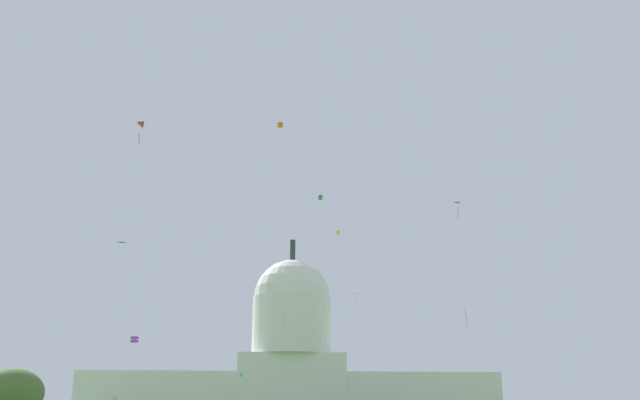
{
  "coord_description": "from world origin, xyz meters",
  "views": [
    {
      "loc": [
        -1.26,
        -36.49,
        3.16
      ],
      "look_at": [
        5.72,
        65.33,
        35.75
      ],
      "focal_mm": 39.41,
      "sensor_mm": 36.0,
      "label": 1
    }
  ],
  "objects_px": {
    "kite_cyan_low": "(241,375)",
    "kite_white_mid": "(354,296)",
    "kite_blue_mid": "(122,244)",
    "kite_gold_mid": "(466,315)",
    "kite_yellow_high": "(338,232)",
    "kite_magenta_high": "(459,205)",
    "kite_violet_low": "(134,339)",
    "capitol_building": "(291,372)",
    "tree_west_mid": "(12,393)",
    "kite_orange_high": "(280,125)",
    "kite_pink_low": "(115,399)",
    "kite_red_high": "(136,126)",
    "kite_turquoise_mid": "(284,313)",
    "kite_green_high": "(320,197)"
  },
  "relations": [
    {
      "from": "kite_cyan_low",
      "to": "kite_white_mid",
      "type": "distance_m",
      "value": 43.54
    },
    {
      "from": "kite_blue_mid",
      "to": "kite_gold_mid",
      "type": "relative_size",
      "value": 0.56
    },
    {
      "from": "kite_yellow_high",
      "to": "kite_magenta_high",
      "type": "xyz_separation_m",
      "value": [
        23.5,
        -6.43,
        4.43
      ]
    },
    {
      "from": "kite_cyan_low",
      "to": "kite_violet_low",
      "type": "xyz_separation_m",
      "value": [
        -12.63,
        -78.89,
        -0.03
      ]
    },
    {
      "from": "kite_blue_mid",
      "to": "kite_cyan_low",
      "type": "height_order",
      "value": "kite_blue_mid"
    },
    {
      "from": "capitol_building",
      "to": "kite_blue_mid",
      "type": "relative_size",
      "value": 83.25
    },
    {
      "from": "tree_west_mid",
      "to": "kite_white_mid",
      "type": "xyz_separation_m",
      "value": [
        56.48,
        42.92,
        22.6
      ]
    },
    {
      "from": "kite_violet_low",
      "to": "kite_orange_high",
      "type": "xyz_separation_m",
      "value": [
        20.87,
        -2.54,
        33.96
      ]
    },
    {
      "from": "kite_cyan_low",
      "to": "kite_yellow_high",
      "type": "xyz_separation_m",
      "value": [
        20.64,
        -48.4,
        25.12
      ]
    },
    {
      "from": "capitol_building",
      "to": "kite_pink_low",
      "type": "relative_size",
      "value": 37.0
    },
    {
      "from": "kite_gold_mid",
      "to": "capitol_building",
      "type": "bearing_deg",
      "value": 74.03
    },
    {
      "from": "kite_yellow_high",
      "to": "kite_red_high",
      "type": "height_order",
      "value": "kite_yellow_high"
    },
    {
      "from": "kite_magenta_high",
      "to": "tree_west_mid",
      "type": "bearing_deg",
      "value": 171.36
    },
    {
      "from": "tree_west_mid",
      "to": "kite_cyan_low",
      "type": "xyz_separation_m",
      "value": [
        30.76,
        74.65,
        7.52
      ]
    },
    {
      "from": "capitol_building",
      "to": "kite_turquoise_mid",
      "type": "bearing_deg",
      "value": -95.25
    },
    {
      "from": "kite_magenta_high",
      "to": "kite_green_high",
      "type": "bearing_deg",
      "value": 107.85
    },
    {
      "from": "kite_cyan_low",
      "to": "kite_orange_high",
      "type": "xyz_separation_m",
      "value": [
        8.25,
        -81.42,
        33.94
      ]
    },
    {
      "from": "kite_magenta_high",
      "to": "kite_orange_high",
      "type": "relative_size",
      "value": 3.3
    },
    {
      "from": "capitol_building",
      "to": "kite_orange_high",
      "type": "distance_m",
      "value": 127.8
    },
    {
      "from": "kite_gold_mid",
      "to": "kite_pink_low",
      "type": "bearing_deg",
      "value": 103.8
    },
    {
      "from": "kite_gold_mid",
      "to": "kite_violet_low",
      "type": "distance_m",
      "value": 49.16
    },
    {
      "from": "capitol_building",
      "to": "kite_violet_low",
      "type": "xyz_separation_m",
      "value": [
        -26.66,
        -121.54,
        -3.87
      ]
    },
    {
      "from": "kite_cyan_low",
      "to": "kite_orange_high",
      "type": "distance_m",
      "value": 88.6
    },
    {
      "from": "kite_green_high",
      "to": "kite_red_high",
      "type": "distance_m",
      "value": 88.88
    },
    {
      "from": "kite_cyan_low",
      "to": "kite_pink_low",
      "type": "xyz_separation_m",
      "value": [
        -30.83,
        -2.3,
        -6.0
      ]
    },
    {
      "from": "kite_magenta_high",
      "to": "kite_blue_mid",
      "type": "bearing_deg",
      "value": 169.76
    },
    {
      "from": "kite_magenta_high",
      "to": "kite_red_high",
      "type": "height_order",
      "value": "kite_magenta_high"
    },
    {
      "from": "tree_west_mid",
      "to": "kite_turquoise_mid",
      "type": "distance_m",
      "value": 95.25
    },
    {
      "from": "capitol_building",
      "to": "kite_red_high",
      "type": "relative_size",
      "value": 51.09
    },
    {
      "from": "kite_magenta_high",
      "to": "kite_red_high",
      "type": "distance_m",
      "value": 75.66
    },
    {
      "from": "kite_orange_high",
      "to": "kite_pink_low",
      "type": "distance_m",
      "value": 96.86
    },
    {
      "from": "kite_green_high",
      "to": "kite_orange_high",
      "type": "distance_m",
      "value": 56.94
    },
    {
      "from": "tree_west_mid",
      "to": "kite_pink_low",
      "type": "xyz_separation_m",
      "value": [
        -0.07,
        72.35,
        1.52
      ]
    },
    {
      "from": "tree_west_mid",
      "to": "kite_yellow_high",
      "type": "xyz_separation_m",
      "value": [
        51.4,
        26.25,
        32.65
      ]
    },
    {
      "from": "tree_west_mid",
      "to": "kite_magenta_high",
      "type": "distance_m",
      "value": 85.89
    },
    {
      "from": "kite_magenta_high",
      "to": "kite_orange_high",
      "type": "xyz_separation_m",
      "value": [
        -35.9,
        -26.59,
        4.39
      ]
    },
    {
      "from": "kite_turquoise_mid",
      "to": "kite_pink_low",
      "type": "xyz_separation_m",
      "value": [
        -41.63,
        -9.75,
        -23.1
      ]
    },
    {
      "from": "kite_green_high",
      "to": "kite_pink_low",
      "type": "bearing_deg",
      "value": -81.21
    },
    {
      "from": "kite_blue_mid",
      "to": "kite_magenta_high",
      "type": "distance_m",
      "value": 64.87
    },
    {
      "from": "kite_blue_mid",
      "to": "kite_violet_low",
      "type": "distance_m",
      "value": 20.02
    },
    {
      "from": "kite_violet_low",
      "to": "kite_gold_mid",
      "type": "bearing_deg",
      "value": -149.06
    },
    {
      "from": "kite_white_mid",
      "to": "kite_cyan_low",
      "type": "bearing_deg",
      "value": -48.37
    },
    {
      "from": "kite_blue_mid",
      "to": "kite_pink_low",
      "type": "distance_m",
      "value": 72.03
    },
    {
      "from": "kite_turquoise_mid",
      "to": "capitol_building",
      "type": "bearing_deg",
      "value": 27.47
    },
    {
      "from": "kite_green_high",
      "to": "kite_magenta_high",
      "type": "bearing_deg",
      "value": 75.48
    },
    {
      "from": "kite_yellow_high",
      "to": "kite_green_high",
      "type": "bearing_deg",
      "value": 8.86
    },
    {
      "from": "kite_yellow_high",
      "to": "kite_pink_low",
      "type": "relative_size",
      "value": 0.25
    },
    {
      "from": "kite_green_high",
      "to": "kite_turquoise_mid",
      "type": "distance_m",
      "value": 41.0
    },
    {
      "from": "kite_turquoise_mid",
      "to": "kite_white_mid",
      "type": "height_order",
      "value": "kite_turquoise_mid"
    },
    {
      "from": "kite_blue_mid",
      "to": "kite_violet_low",
      "type": "relative_size",
      "value": 1.37
    }
  ]
}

